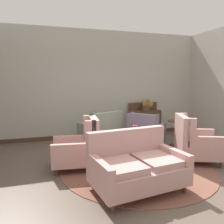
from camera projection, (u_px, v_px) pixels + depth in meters
The scene contains 14 objects.
ground at pixel (144, 173), 4.35m from camera, with size 9.00×9.00×0.00m, color brown.
wall_back at pixel (102, 85), 7.05m from camera, with size 6.59×0.08×3.28m, color #BCB7AD.
baseboard_back at pixel (103, 134), 7.21m from camera, with size 6.43×0.03×0.12m, color #4C3323.
area_rug at pixel (137, 167), 4.64m from camera, with size 3.09×3.09×0.01m, color brown.
coffee_table at pixel (135, 145), 4.82m from camera, with size 0.87×0.87×0.50m.
porcelain_vase at pixel (135, 134), 4.74m from camera, with size 0.16×0.16×0.35m.
settee at pixel (137, 166), 3.65m from camera, with size 1.55×1.08×0.95m.
armchair_back_corner at pixel (80, 148), 4.55m from camera, with size 0.98×0.85×1.03m.
armchair_near_sideboard at pixel (195, 143), 4.93m from camera, with size 1.12×1.10×1.02m.
armchair_near_window at pixel (101, 132), 5.93m from camera, with size 1.11×1.15×0.99m.
armchair_beside_settee at pixel (146, 133), 5.90m from camera, with size 1.16×1.15×0.95m.
side_table at pixel (176, 131), 6.15m from camera, with size 0.45×0.45×0.70m.
sideboard at pixel (145, 121), 7.33m from camera, with size 1.00×0.36×1.05m.
gramophone at pixel (148, 103), 7.17m from camera, with size 0.48×0.54×0.52m.
Camera 1 is at (-1.82, -3.78, 1.77)m, focal length 36.35 mm.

